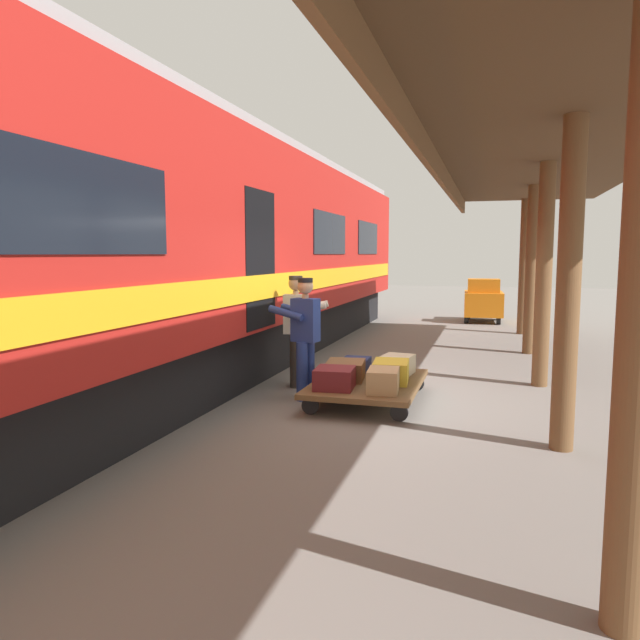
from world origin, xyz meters
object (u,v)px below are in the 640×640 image
(suitcase_brown_leather, at_px, (345,370))
(baggage_tug, at_px, (483,301))
(train_car, at_px, (169,252))
(suitcase_cream_canvas, at_px, (398,365))
(suitcase_tan_vintage, at_px, (383,380))
(suitcase_maroon_trunk, at_px, (335,378))
(porter_by_door, at_px, (297,327))
(suitcase_navy_fabric, at_px, (355,365))
(suitcase_yellow_case, at_px, (391,372))
(luggage_cart, at_px, (368,384))
(porter_in_overalls, at_px, (304,334))

(suitcase_brown_leather, relative_size, baggage_tug, 0.35)
(train_car, distance_m, suitcase_cream_canvas, 3.84)
(suitcase_tan_vintage, xyz_separation_m, baggage_tug, (-1.03, -10.97, 0.19))
(suitcase_maroon_trunk, bearing_deg, suitcase_brown_leather, -90.00)
(suitcase_tan_vintage, distance_m, porter_by_door, 2.04)
(suitcase_maroon_trunk, bearing_deg, suitcase_navy_fabric, -90.00)
(suitcase_cream_canvas, distance_m, suitcase_maroon_trunk, 1.33)
(suitcase_yellow_case, distance_m, porter_by_door, 1.75)
(suitcase_yellow_case, xyz_separation_m, suitcase_brown_leather, (0.64, 0.00, -0.02))
(train_car, relative_size, suitcase_tan_vintage, 40.63)
(train_car, xyz_separation_m, suitcase_maroon_trunk, (-2.81, 0.75, -1.63))
(luggage_cart, relative_size, baggage_tug, 1.21)
(porter_by_door, bearing_deg, luggage_cart, 152.84)
(luggage_cart, relative_size, suitcase_cream_canvas, 4.58)
(suitcase_cream_canvas, distance_m, porter_by_door, 1.64)
(suitcase_tan_vintage, bearing_deg, porter_in_overalls, -21.88)
(suitcase_yellow_case, height_order, porter_in_overalls, porter_in_overalls)
(suitcase_navy_fabric, bearing_deg, luggage_cart, 118.81)
(suitcase_tan_vintage, bearing_deg, porter_by_door, -37.97)
(baggage_tug, bearing_deg, porter_in_overalls, 77.92)
(suitcase_yellow_case, bearing_deg, porter_in_overalls, 4.48)
(train_car, relative_size, porter_by_door, 12.75)
(suitcase_yellow_case, distance_m, porter_in_overalls, 1.31)
(luggage_cart, xyz_separation_m, porter_by_door, (1.24, -0.64, 0.67))
(train_car, height_order, suitcase_cream_canvas, train_car)
(suitcase_brown_leather, height_order, suitcase_maroon_trunk, suitcase_maroon_trunk)
(train_car, bearing_deg, baggage_tug, -113.68)
(suitcase_cream_canvas, height_order, suitcase_navy_fabric, suitcase_cream_canvas)
(luggage_cart, height_order, suitcase_yellow_case, suitcase_yellow_case)
(luggage_cart, relative_size, suitcase_brown_leather, 3.46)
(luggage_cart, xyz_separation_m, suitcase_brown_leather, (0.32, 0.00, 0.17))
(suitcase_yellow_case, bearing_deg, porter_by_door, -22.19)
(suitcase_maroon_trunk, bearing_deg, luggage_cart, -118.81)
(train_car, distance_m, suitcase_brown_leather, 3.26)
(suitcase_cream_canvas, xyz_separation_m, porter_in_overalls, (1.21, 0.68, 0.49))
(train_car, bearing_deg, suitcase_yellow_case, 177.27)
(suitcase_brown_leather, bearing_deg, luggage_cart, -180.00)
(suitcase_navy_fabric, bearing_deg, suitcase_brown_leather, 90.00)
(suitcase_brown_leather, height_order, porter_in_overalls, porter_in_overalls)
(suitcase_brown_leather, height_order, baggage_tug, baggage_tug)
(train_car, distance_m, suitcase_navy_fabric, 3.30)
(suitcase_yellow_case, relative_size, porter_in_overalls, 0.35)
(suitcase_brown_leather, xyz_separation_m, porter_by_door, (0.92, -0.64, 0.50))
(train_car, height_order, suitcase_navy_fabric, train_car)
(train_car, distance_m, suitcase_yellow_case, 3.82)
(porter_by_door, height_order, baggage_tug, porter_by_door)
(suitcase_tan_vintage, xyz_separation_m, suitcase_maroon_trunk, (0.64, -0.00, -0.01))
(suitcase_navy_fabric, bearing_deg, suitcase_yellow_case, 137.73)
(suitcase_navy_fabric, xyz_separation_m, baggage_tug, (-1.67, -9.81, 0.24))
(suitcase_navy_fabric, distance_m, suitcase_maroon_trunk, 1.16)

